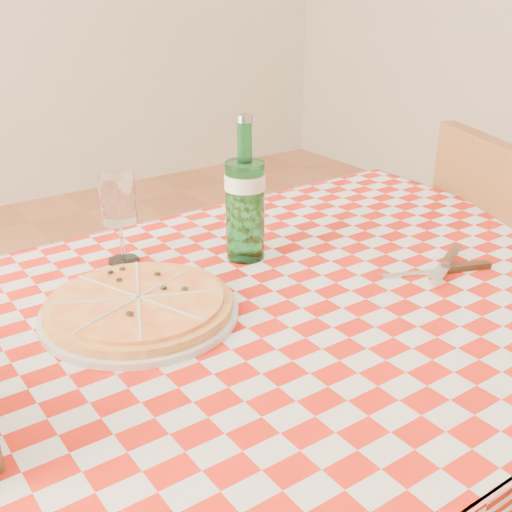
{
  "coord_description": "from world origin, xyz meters",
  "views": [
    {
      "loc": [
        -0.57,
        -0.71,
        1.24
      ],
      "look_at": [
        -0.02,
        0.06,
        0.82
      ],
      "focal_mm": 45.0,
      "sensor_mm": 36.0,
      "label": 1
    }
  ],
  "objects_px": {
    "pizza_plate": "(139,304)",
    "wine_glass": "(120,220)",
    "dining_table": "(287,352)",
    "chair_near": "(508,295)",
    "water_bottle": "(245,189)"
  },
  "relations": [
    {
      "from": "pizza_plate",
      "to": "wine_glass",
      "type": "xyz_separation_m",
      "value": [
        0.07,
        0.2,
        0.06
      ]
    },
    {
      "from": "dining_table",
      "to": "chair_near",
      "type": "distance_m",
      "value": 0.75
    },
    {
      "from": "chair_near",
      "to": "pizza_plate",
      "type": "bearing_deg",
      "value": -159.62
    },
    {
      "from": "pizza_plate",
      "to": "water_bottle",
      "type": "bearing_deg",
      "value": 18.84
    },
    {
      "from": "wine_glass",
      "to": "chair_near",
      "type": "bearing_deg",
      "value": -14.68
    },
    {
      "from": "dining_table",
      "to": "water_bottle",
      "type": "height_order",
      "value": "water_bottle"
    },
    {
      "from": "pizza_plate",
      "to": "water_bottle",
      "type": "relative_size",
      "value": 1.16
    },
    {
      "from": "water_bottle",
      "to": "pizza_plate",
      "type": "bearing_deg",
      "value": -161.16
    },
    {
      "from": "pizza_plate",
      "to": "wine_glass",
      "type": "relative_size",
      "value": 1.88
    },
    {
      "from": "pizza_plate",
      "to": "wine_glass",
      "type": "bearing_deg",
      "value": 71.82
    },
    {
      "from": "pizza_plate",
      "to": "water_bottle",
      "type": "height_order",
      "value": "water_bottle"
    },
    {
      "from": "chair_near",
      "to": "pizza_plate",
      "type": "height_order",
      "value": "chair_near"
    },
    {
      "from": "dining_table",
      "to": "water_bottle",
      "type": "relative_size",
      "value": 4.58
    },
    {
      "from": "pizza_plate",
      "to": "water_bottle",
      "type": "distance_m",
      "value": 0.29
    },
    {
      "from": "dining_table",
      "to": "chair_near",
      "type": "height_order",
      "value": "chair_near"
    }
  ]
}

